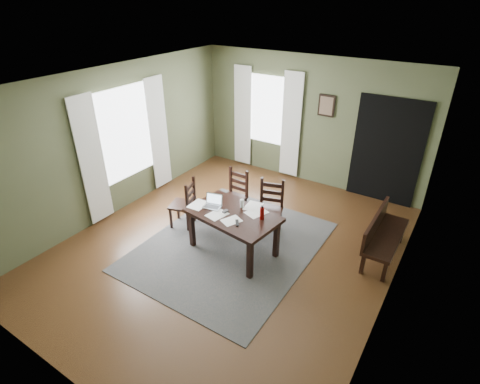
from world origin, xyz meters
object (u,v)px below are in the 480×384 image
Objects in this scene: chair_end at (184,204)px; water_bottle at (262,213)px; dining_table at (233,218)px; chair_back_left at (234,196)px; chair_back_right at (270,209)px; laptop at (213,203)px; bench at (382,233)px.

chair_end is 1.65m from water_bottle.
chair_back_left reaches higher than dining_table.
chair_back_left is at bearing 143.04° from water_bottle.
chair_end is (-1.15, 0.17, -0.18)m from dining_table.
laptop is at bearing -146.32° from chair_back_right.
water_bottle is at bearing 70.30° from chair_end.
bench is at bearing 89.65° from chair_end.
dining_table is 1.03m from chair_back_left.
chair_back_right is 1.85m from bench.
dining_table is 4.67× the size of laptop.
dining_table is at bearing -166.20° from water_bottle.
bench is (2.04, 1.16, -0.19)m from dining_table.
chair_back_right is at bearing 97.07° from chair_end.
dining_table is 0.51m from water_bottle.
chair_back_left is at bearing 96.65° from bench.
chair_back_left reaches higher than chair_end.
laptop is at bearing 61.44° from chair_end.
water_bottle is at bearing 21.54° from dining_table.
chair_back_right reaches higher than dining_table.
laptop is at bearing -79.58° from chair_back_left.
water_bottle reaches higher than chair_end.
water_bottle is (0.86, 0.09, 0.06)m from laptop.
bench is (3.19, 0.99, -0.00)m from chair_end.
chair_back_left is 0.77m from chair_back_right.
chair_end reaches higher than dining_table.
bench is (1.81, 0.36, -0.03)m from chair_back_right.
chair_back_left is 1.30m from water_bottle.
chair_back_right is 0.81m from water_bottle.
chair_end reaches higher than laptop.
chair_back_right reaches higher than water_bottle.
dining_table is 0.43m from laptop.
water_bottle is (1.00, -0.75, 0.36)m from chair_back_left.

